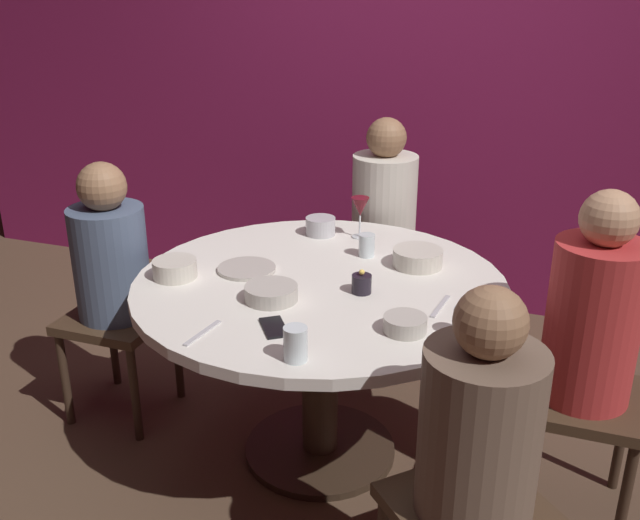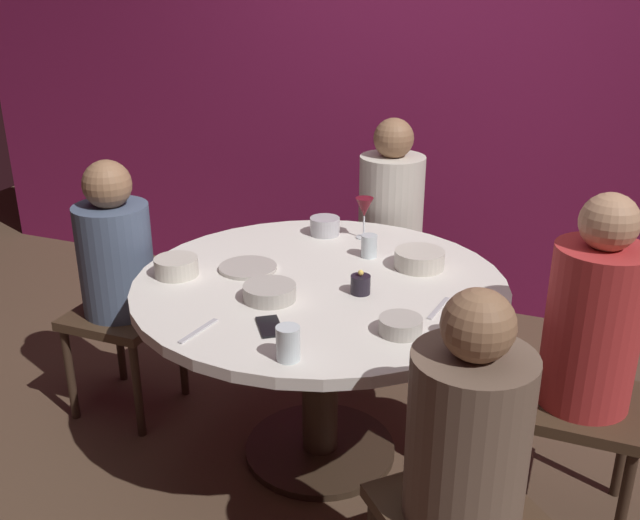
{
  "view_description": "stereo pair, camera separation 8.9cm",
  "coord_description": "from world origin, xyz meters",
  "views": [
    {
      "loc": [
        0.8,
        -2.24,
        1.8
      ],
      "look_at": [
        0.0,
        0.0,
        0.84
      ],
      "focal_mm": 39.95,
      "sensor_mm": 36.0,
      "label": 1
    },
    {
      "loc": [
        0.88,
        -2.2,
        1.8
      ],
      "look_at": [
        0.0,
        0.0,
        0.84
      ],
      "focal_mm": 39.95,
      "sensor_mm": 36.0,
      "label": 2
    }
  ],
  "objects": [
    {
      "name": "bowl_salad_center",
      "position": [
        -0.51,
        -0.15,
        0.79
      ],
      "size": [
        0.16,
        0.16,
        0.07
      ],
      "primitive_type": "cylinder",
      "color": "beige",
      "rests_on": "dining_table"
    },
    {
      "name": "bowl_sauce_side",
      "position": [
        -0.1,
        -0.21,
        0.78
      ],
      "size": [
        0.18,
        0.18,
        0.05
      ],
      "primitive_type": "cylinder",
      "color": "#B2ADA3",
      "rests_on": "dining_table"
    },
    {
      "name": "seated_diner_left",
      "position": [
        -0.9,
        0.0,
        0.7
      ],
      "size": [
        0.4,
        0.4,
        1.12
      ],
      "rotation": [
        0.0,
        0.0,
        6.28
      ],
      "color": "#3F2D1E",
      "rests_on": "ground"
    },
    {
      "name": "cup_by_left_diner",
      "position": [
        0.56,
        -0.25,
        0.8
      ],
      "size": [
        0.07,
        0.07,
        0.09
      ],
      "primitive_type": "cylinder",
      "color": "silver",
      "rests_on": "dining_table"
    },
    {
      "name": "cup_by_right_diner",
      "position": [
        0.13,
        -0.56,
        0.81
      ],
      "size": [
        0.07,
        0.07,
        0.1
      ],
      "primitive_type": "cylinder",
      "color": "silver",
      "rests_on": "dining_table"
    },
    {
      "name": "seated_diner_right",
      "position": [
        0.94,
        0.0,
        0.73
      ],
      "size": [
        0.4,
        0.4,
        1.19
      ],
      "rotation": [
        0.0,
        0.0,
        3.14
      ],
      "color": "#3F2D1E",
      "rests_on": "ground"
    },
    {
      "name": "back_wall",
      "position": [
        0.0,
        1.62,
        1.3
      ],
      "size": [
        6.0,
        0.1,
        2.6
      ],
      "primitive_type": "cube",
      "color": "maroon",
      "rests_on": "ground"
    },
    {
      "name": "fork_near_plate",
      "position": [
        -0.21,
        -0.51,
        0.76
      ],
      "size": [
        0.04,
        0.18,
        0.01
      ],
      "primitive_type": "cube",
      "rotation": [
        0.0,
        0.0,
        -0.13
      ],
      "color": "#B7B7BC",
      "rests_on": "dining_table"
    },
    {
      "name": "seated_diner_back",
      "position": [
        0.0,
        0.91,
        0.73
      ],
      "size": [
        0.4,
        0.4,
        1.19
      ],
      "rotation": [
        0.0,
        0.0,
        4.71
      ],
      "color": "#3F2D1E",
      "rests_on": "ground"
    },
    {
      "name": "dining_table",
      "position": [
        0.0,
        0.0,
        0.6
      ],
      "size": [
        1.36,
        1.36,
        0.76
      ],
      "color": "silver",
      "rests_on": "ground"
    },
    {
      "name": "seated_diner_front_right",
      "position": [
        0.67,
        -0.67,
        0.69
      ],
      "size": [
        0.57,
        0.57,
        1.11
      ],
      "rotation": [
        0.0,
        0.0,
        2.36
      ],
      "color": "#3F2D1E",
      "rests_on": "ground"
    },
    {
      "name": "knife_near_plate",
      "position": [
        0.46,
        -0.07,
        0.76
      ],
      "size": [
        0.04,
        0.18,
        0.01
      ],
      "primitive_type": "cube",
      "rotation": [
        0.0,
        0.0,
        -0.11
      ],
      "color": "#B7B7BC",
      "rests_on": "dining_table"
    },
    {
      "name": "ground_plane",
      "position": [
        0.0,
        0.0,
        0.0
      ],
      "size": [
        8.0,
        8.0,
        0.0
      ],
      "primitive_type": "plane",
      "color": "#4C3828"
    },
    {
      "name": "candle_holder",
      "position": [
        0.17,
        -0.05,
        0.79
      ],
      "size": [
        0.07,
        0.07,
        0.09
      ],
      "color": "black",
      "rests_on": "dining_table"
    },
    {
      "name": "bowl_rice_portion",
      "position": [
        0.38,
        -0.29,
        0.78
      ],
      "size": [
        0.14,
        0.14,
        0.05
      ],
      "primitive_type": "cylinder",
      "color": "#B2ADA3",
      "rests_on": "dining_table"
    },
    {
      "name": "wine_glass",
      "position": [
        0.01,
        0.48,
        0.88
      ],
      "size": [
        0.08,
        0.08,
        0.18
      ],
      "color": "silver",
      "rests_on": "dining_table"
    },
    {
      "name": "dinner_plate",
      "position": [
        -0.29,
        -0.01,
        0.76
      ],
      "size": [
        0.22,
        0.22,
        0.01
      ],
      "primitive_type": "cylinder",
      "color": "#B2ADA3",
      "rests_on": "dining_table"
    },
    {
      "name": "bowl_small_white",
      "position": [
        0.3,
        0.25,
        0.79
      ],
      "size": [
        0.19,
        0.19,
        0.07
      ],
      "primitive_type": "cylinder",
      "color": "beige",
      "rests_on": "dining_table"
    },
    {
      "name": "bowl_serving_large",
      "position": [
        -0.16,
        0.46,
        0.79
      ],
      "size": [
        0.13,
        0.13,
        0.07
      ],
      "primitive_type": "cylinder",
      "color": "#B7B7BC",
      "rests_on": "dining_table"
    },
    {
      "name": "cup_near_candle",
      "position": [
        0.09,
        0.29,
        0.8
      ],
      "size": [
        0.06,
        0.06,
        0.09
      ],
      "primitive_type": "cylinder",
      "color": "silver",
      "rests_on": "dining_table"
    },
    {
      "name": "cell_phone",
      "position": [
        -0.01,
        -0.4,
        0.76
      ],
      "size": [
        0.14,
        0.15,
        0.01
      ],
      "primitive_type": "cube",
      "rotation": [
        0.0,
        0.0,
        0.62
      ],
      "color": "black",
      "rests_on": "dining_table"
    }
  ]
}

